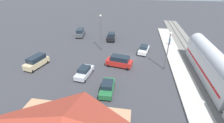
{
  "coord_description": "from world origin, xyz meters",
  "views": [
    {
      "loc": [
        -1.55,
        30.76,
        15.39
      ],
      "look_at": [
        2.73,
        3.96,
        1.0
      ],
      "focal_mm": 25.65,
      "sensor_mm": 36.0,
      "label": 1
    }
  ],
  "objects": [
    {
      "name": "pedestrian_on_platform",
      "position": [
        -9.91,
        -8.63,
        1.28
      ],
      "size": [
        0.36,
        0.36,
        1.71
      ],
      "color": "#23284C",
      "rests_on": "platform"
    },
    {
      "name": "light_pole_near_platform",
      "position": [
        -7.2,
        3.61,
        4.6
      ],
      "size": [
        0.44,
        0.44,
        7.23
      ],
      "color": "#515156",
      "rests_on": "ground"
    },
    {
      "name": "pickup_black",
      "position": [
        5.26,
        -10.64,
        1.03
      ],
      "size": [
        2.64,
        5.61,
        2.14
      ],
      "color": "black",
      "rests_on": "ground"
    },
    {
      "name": "ground_plane",
      "position": [
        0.0,
        0.0,
        0.0
      ],
      "size": [
        200.0,
        200.0,
        0.0
      ],
      "primitive_type": "plane",
      "color": "#38383D"
    },
    {
      "name": "suv_tan",
      "position": [
        16.91,
        6.49,
        1.15
      ],
      "size": [
        3.01,
        5.21,
        2.22
      ],
      "color": "#C6B284",
      "rests_on": "ground"
    },
    {
      "name": "suv_red",
      "position": [
        1.3,
        3.87,
        1.15
      ],
      "size": [
        5.18,
        3.08,
        2.22
      ],
      "color": "red",
      "rests_on": "ground"
    },
    {
      "name": "suv_charcoal",
      "position": [
        14.57,
        -12.03,
        1.15
      ],
      "size": [
        2.69,
        5.14,
        2.22
      ],
      "color": "#47494F",
      "rests_on": "ground"
    },
    {
      "name": "platform",
      "position": [
        -10.0,
        0.0,
        0.15
      ],
      "size": [
        3.2,
        46.0,
        0.3
      ],
      "color": "#B7B2A8",
      "rests_on": "ground"
    },
    {
      "name": "sedan_silver",
      "position": [
        6.89,
        8.26,
        0.88
      ],
      "size": [
        2.38,
        4.69,
        1.74
      ],
      "color": "silver",
      "rests_on": "ground"
    },
    {
      "name": "railway_track",
      "position": [
        -14.0,
        0.0,
        0.09
      ],
      "size": [
        4.8,
        70.0,
        0.3
      ],
      "color": "slate",
      "rests_on": "ground"
    },
    {
      "name": "sedan_green",
      "position": [
        2.16,
        11.93,
        0.88
      ],
      "size": [
        1.97,
        4.55,
        1.74
      ],
      "color": "#236638",
      "rests_on": "ground"
    },
    {
      "name": "sedan_white",
      "position": [
        -3.42,
        -3.22,
        0.88
      ],
      "size": [
        2.73,
        4.78,
        1.74
      ],
      "color": "white",
      "rests_on": "ground"
    },
    {
      "name": "light_pole_lot_center",
      "position": [
        6.39,
        -3.2,
        5.16
      ],
      "size": [
        0.44,
        0.44,
        8.27
      ],
      "color": "#515156",
      "rests_on": "ground"
    }
  ]
}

